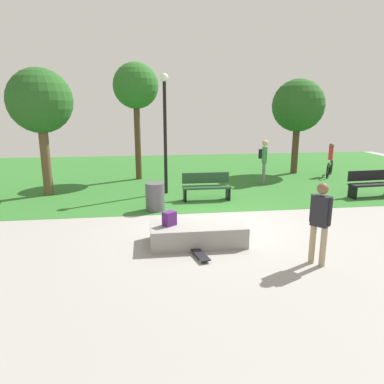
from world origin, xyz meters
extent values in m
plane|color=gray|center=(0.00, 0.00, 0.00)|extent=(28.00, 28.00, 0.00)
cube|color=#2D6B28|center=(0.00, 7.52, 0.00)|extent=(26.60, 12.96, 0.01)
cube|color=gray|center=(-0.72, -1.24, 0.23)|extent=(2.16, 1.04, 0.47)
cube|color=#4C1E66|center=(-1.36, -1.26, 0.63)|extent=(0.34, 0.33, 0.32)
cylinder|color=tan|center=(1.54, -2.75, 0.40)|extent=(0.12, 0.12, 0.81)
cylinder|color=tan|center=(1.40, -2.58, 0.40)|extent=(0.12, 0.12, 0.81)
cube|color=black|center=(1.47, -2.67, 1.11)|extent=(0.36, 0.37, 0.61)
cylinder|color=black|center=(1.58, -2.80, 1.14)|extent=(0.09, 0.09, 0.56)
cylinder|color=black|center=(1.36, -2.54, 1.14)|extent=(0.09, 0.09, 0.56)
sphere|color=brown|center=(1.47, -2.67, 1.55)|extent=(0.22, 0.22, 0.22)
cube|color=black|center=(-0.80, -1.99, 0.07)|extent=(0.37, 0.82, 0.02)
cylinder|color=silver|center=(-0.94, -1.74, 0.03)|extent=(0.04, 0.06, 0.06)
cylinder|color=silver|center=(-0.78, -1.70, 0.03)|extent=(0.04, 0.06, 0.06)
cylinder|color=silver|center=(-0.81, -2.28, 0.03)|extent=(0.04, 0.06, 0.06)
cylinder|color=silver|center=(-0.66, -2.25, 0.03)|extent=(0.04, 0.06, 0.06)
cube|color=black|center=(5.89, 2.15, 0.45)|extent=(1.63, 0.56, 0.06)
cube|color=black|center=(5.88, 2.37, 0.73)|extent=(1.60, 0.18, 0.36)
cube|color=black|center=(5.16, 2.10, 0.23)|extent=(0.11, 0.40, 0.45)
cube|color=#1E4223|center=(0.14, 2.49, 0.45)|extent=(1.60, 0.44, 0.06)
cube|color=#1E4223|center=(0.14, 2.71, 0.73)|extent=(1.60, 0.06, 0.36)
cube|color=black|center=(0.88, 2.49, 0.23)|extent=(0.08, 0.40, 0.45)
cube|color=black|center=(-0.59, 2.49, 0.23)|extent=(0.08, 0.40, 0.45)
cylinder|color=#4C3823|center=(-2.16, 6.45, 1.68)|extent=(0.26, 0.26, 3.35)
sphere|color=#286623|center=(-2.16, 6.45, 3.92)|extent=(1.87, 1.87, 1.87)
cylinder|color=brown|center=(-5.32, 4.01, 1.31)|extent=(0.32, 0.32, 2.62)
sphere|color=#23561E|center=(-5.32, 4.01, 3.27)|extent=(2.16, 2.16, 2.16)
cylinder|color=#4C3823|center=(5.11, 6.88, 1.21)|extent=(0.31, 0.31, 2.42)
sphere|color=#23561E|center=(5.11, 6.88, 3.12)|extent=(2.36, 2.36, 2.36)
cylinder|color=black|center=(-1.14, 3.68, 1.95)|extent=(0.12, 0.12, 3.91)
sphere|color=silver|center=(-1.14, 3.68, 4.03)|extent=(0.28, 0.28, 0.28)
cylinder|color=#4C4C51|center=(-1.60, 1.54, 0.42)|extent=(0.57, 0.57, 0.85)
cylinder|color=slate|center=(2.92, 4.84, 0.44)|extent=(0.12, 0.12, 0.87)
cylinder|color=slate|center=(2.85, 4.63, 0.44)|extent=(0.12, 0.12, 0.87)
cube|color=#3F8C4C|center=(2.88, 4.73, 1.20)|extent=(0.29, 0.37, 0.65)
cylinder|color=#3F8C4C|center=(2.94, 4.89, 1.22)|extent=(0.09, 0.09, 0.60)
cylinder|color=#3F8C4C|center=(2.83, 4.57, 1.22)|extent=(0.09, 0.09, 0.60)
sphere|color=tan|center=(2.88, 4.73, 1.67)|extent=(0.24, 0.24, 0.24)
cube|color=black|center=(2.73, 4.78, 1.23)|extent=(0.23, 0.30, 0.36)
torus|color=black|center=(6.73, 6.41, 0.33)|extent=(0.47, 0.62, 0.72)
torus|color=black|center=(6.09, 5.52, 0.33)|extent=(0.47, 0.62, 0.72)
cube|color=#338C3F|center=(6.41, 5.97, 0.53)|extent=(0.61, 0.83, 0.08)
cube|color=red|center=(6.41, 5.97, 1.03)|extent=(0.31, 0.33, 0.56)
sphere|color=brown|center=(6.41, 5.97, 1.38)|extent=(0.22, 0.22, 0.22)
camera|label=1|loc=(-1.86, -8.77, 3.06)|focal=32.85mm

